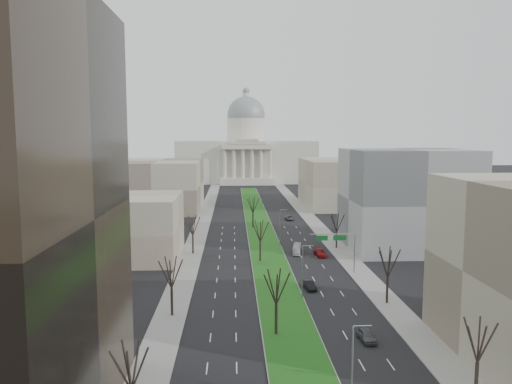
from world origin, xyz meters
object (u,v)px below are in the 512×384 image
object	(u,v)px
car_grey_near	(366,335)
car_grey_far	(289,218)
car_black	(309,285)
car_red	(320,253)
box_van	(297,249)

from	to	relation	value
car_grey_near	car_grey_far	xyz separation A→B (m)	(0.42, 95.38, -0.10)
car_grey_near	car_black	bearing A→B (deg)	95.89
car_grey_near	car_red	xyz separation A→B (m)	(1.99, 46.87, 0.03)
car_red	car_grey_far	world-z (taller)	car_red
car_grey_near	car_red	world-z (taller)	car_red
car_grey_near	car_black	world-z (taller)	car_grey_near
car_grey_far	box_van	bearing A→B (deg)	-97.60
car_grey_near	box_van	xyz separation A→B (m)	(-2.89, 50.12, 0.24)
car_black	box_van	world-z (taller)	box_van
car_red	car_grey_far	distance (m)	48.53
car_grey_far	car_red	bearing A→B (deg)	-91.55
car_black	car_red	bearing A→B (deg)	67.17
car_black	box_van	xyz separation A→B (m)	(1.32, 27.48, 0.28)
car_red	box_van	size ratio (longest dim) A/B	0.76
box_van	car_grey_far	bearing A→B (deg)	95.41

